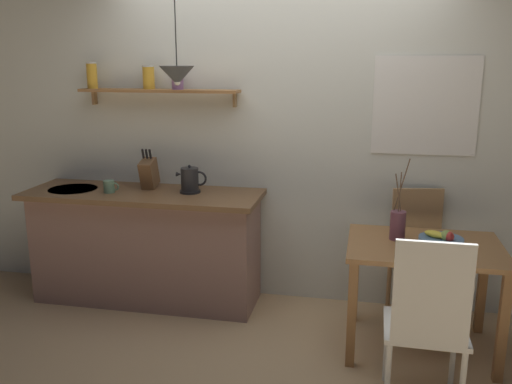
% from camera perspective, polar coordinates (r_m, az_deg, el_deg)
% --- Properties ---
extents(ground_plane, '(14.00, 14.00, 0.00)m').
position_cam_1_polar(ground_plane, '(4.08, 0.69, -13.98)').
color(ground_plane, tan).
extents(back_wall, '(6.80, 0.11, 2.70)m').
position_cam_1_polar(back_wall, '(4.26, 5.13, 6.31)').
color(back_wall, silver).
rests_on(back_wall, ground_plane).
extents(kitchen_counter, '(1.83, 0.63, 0.90)m').
position_cam_1_polar(kitchen_counter, '(4.46, -11.29, -5.44)').
color(kitchen_counter, gray).
rests_on(kitchen_counter, ground_plane).
extents(wall_shelf, '(1.26, 0.20, 0.33)m').
position_cam_1_polar(wall_shelf, '(4.37, -10.95, 10.81)').
color(wall_shelf, '#9E6B3D').
extents(dining_table, '(0.98, 0.73, 0.73)m').
position_cam_1_polar(dining_table, '(3.75, 17.00, -6.92)').
color(dining_table, '#9E6B3D').
rests_on(dining_table, ground_plane).
extents(dining_chair_near, '(0.44, 0.42, 1.02)m').
position_cam_1_polar(dining_chair_near, '(3.11, 17.35, -12.44)').
color(dining_chair_near, white).
rests_on(dining_chair_near, ground_plane).
extents(dining_chair_far, '(0.49, 0.48, 0.97)m').
position_cam_1_polar(dining_chair_far, '(4.22, 16.50, -5.78)').
color(dining_chair_far, tan).
rests_on(dining_chair_far, ground_plane).
extents(fruit_bowl, '(0.27, 0.27, 0.13)m').
position_cam_1_polar(fruit_bowl, '(3.65, 18.64, -4.84)').
color(fruit_bowl, '#51759E').
rests_on(fruit_bowl, dining_table).
extents(twig_vase, '(0.10, 0.10, 0.55)m').
position_cam_1_polar(twig_vase, '(3.74, 14.48, -3.27)').
color(twig_vase, brown).
rests_on(twig_vase, dining_table).
extents(electric_kettle, '(0.24, 0.16, 0.22)m').
position_cam_1_polar(electric_kettle, '(4.21, -6.84, 1.20)').
color(electric_kettle, black).
rests_on(electric_kettle, kitchen_counter).
extents(knife_block, '(0.10, 0.20, 0.32)m').
position_cam_1_polar(knife_block, '(4.37, -11.04, 1.95)').
color(knife_block, brown).
rests_on(knife_block, kitchen_counter).
extents(coffee_mug_by_sink, '(0.12, 0.08, 0.09)m').
position_cam_1_polar(coffee_mug_by_sink, '(4.34, -14.95, 0.55)').
color(coffee_mug_by_sink, slate).
rests_on(coffee_mug_by_sink, kitchen_counter).
extents(pendant_lamp, '(0.25, 0.25, 0.63)m').
position_cam_1_polar(pendant_lamp, '(3.96, -8.19, 11.86)').
color(pendant_lamp, black).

